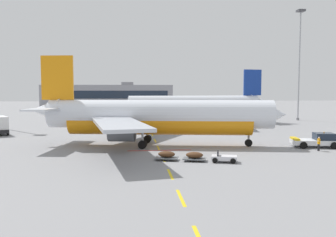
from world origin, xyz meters
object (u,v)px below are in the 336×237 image
at_px(airliner_foreground, 155,117).
at_px(airliner_mid_left, 198,106).
at_px(pushback_tug, 317,140).
at_px(baggage_train, 195,156).
at_px(ground_crew_worker, 319,143).
at_px(apron_light_mast_far, 300,53).

distance_m(airliner_foreground, airliner_mid_left, 35.09).
relative_size(pushback_tug, baggage_train, 0.74).
height_order(airliner_mid_left, baggage_train, airliner_mid_left).
relative_size(baggage_train, ground_crew_worker, 4.94).
distance_m(airliner_mid_left, baggage_train, 45.04).
distance_m(baggage_train, apron_light_mast_far, 62.92).
bearing_deg(apron_light_mast_far, airliner_foreground, -135.17).
bearing_deg(apron_light_mast_far, baggage_train, -125.40).
xyz_separation_m(airliner_foreground, apron_light_mast_far, (38.64, 38.42, 12.95)).
bearing_deg(airliner_mid_left, airliner_foreground, -109.86).
bearing_deg(ground_crew_worker, airliner_mid_left, 101.41).
bearing_deg(ground_crew_worker, apron_light_mast_far, 67.17).
distance_m(airliner_foreground, baggage_train, 12.12).
height_order(ground_crew_worker, apron_light_mast_far, apron_light_mast_far).
xyz_separation_m(pushback_tug, ground_crew_worker, (-1.30, -2.77, 0.11)).
xyz_separation_m(pushback_tug, baggage_train, (-17.69, -7.63, -0.38)).
distance_m(pushback_tug, baggage_train, 19.27).
height_order(airliner_foreground, ground_crew_worker, airliner_foreground).
height_order(airliner_mid_left, apron_light_mast_far, apron_light_mast_far).
xyz_separation_m(airliner_mid_left, apron_light_mast_far, (26.72, 5.42, 12.86)).
distance_m(pushback_tug, ground_crew_worker, 3.06).
xyz_separation_m(airliner_foreground, airliner_mid_left, (11.92, 33.00, 0.09)).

